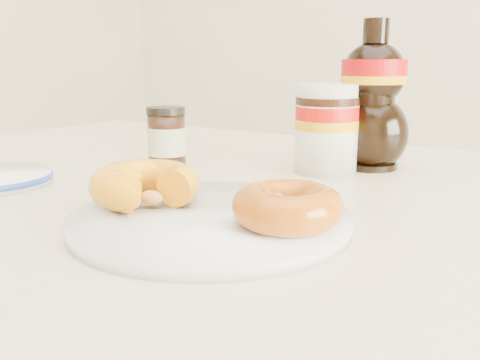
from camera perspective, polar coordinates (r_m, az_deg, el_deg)
The scene contains 7 objects.
dining_table at distance 0.65m, azimuth 2.17°, elevation -8.66°, with size 1.40×0.90×0.75m.
plate at distance 0.50m, azimuth -3.18°, elevation -4.20°, with size 0.26×0.26×0.01m.
donut_bitten at distance 0.53m, azimuth -10.11°, elevation -0.48°, with size 0.11×0.11×0.04m, color #FA9E0E.
donut_whole at distance 0.46m, azimuth 5.07°, elevation -2.80°, with size 0.10×0.10×0.03m, color #9E350A.
nutella_jar at distance 0.73m, azimuth 9.22°, elevation 5.75°, with size 0.08×0.08×0.12m.
syrup_bottle at distance 0.78m, azimuth 13.95°, elevation 8.76°, with size 0.11×0.09×0.21m, color black, non-canonical shape.
dark_jar at distance 0.76m, azimuth -7.84°, elevation 4.39°, with size 0.05×0.05×0.09m.
Camera 1 is at (0.31, -0.41, 0.90)m, focal length 40.00 mm.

